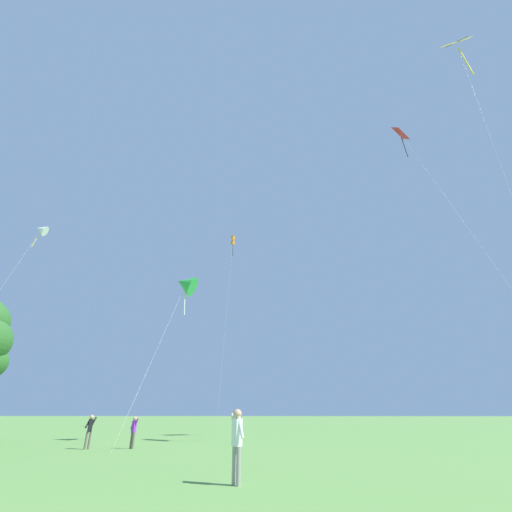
% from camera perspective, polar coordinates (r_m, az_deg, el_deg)
% --- Properties ---
extents(kite_yellow_diamond, '(4.73, 5.01, 30.40)m').
position_cam_1_polar(kite_yellow_diamond, '(36.07, 30.71, 26.93)').
color(kite_yellow_diamond, yellow).
rests_on(kite_yellow_diamond, ground_plane).
extents(kite_red_high, '(3.14, 9.47, 26.98)m').
position_cam_1_polar(kite_red_high, '(36.87, 23.44, 16.89)').
color(kite_red_high, red).
rests_on(kite_red_high, ground_plane).
extents(kite_white_distant, '(1.47, 7.11, 19.20)m').
position_cam_1_polar(kite_white_distant, '(41.04, -31.98, 3.69)').
color(kite_white_distant, white).
rests_on(kite_white_distant, ground_plane).
extents(kite_green_small, '(2.21, 6.75, 11.50)m').
position_cam_1_polar(kite_green_small, '(26.55, -11.59, -4.56)').
color(kite_green_small, green).
rests_on(kite_green_small, ground_plane).
extents(kite_orange_box, '(0.96, 4.72, 25.44)m').
position_cam_1_polar(kite_orange_box, '(50.52, -3.86, 2.33)').
color(kite_orange_box, orange).
rests_on(kite_orange_box, ground_plane).
extents(person_in_blue_jacket, '(0.46, 0.49, 1.81)m').
position_cam_1_polar(person_in_blue_jacket, '(10.62, -3.17, -27.83)').
color(person_in_blue_jacket, gray).
rests_on(person_in_blue_jacket, ground_plane).
extents(person_with_spool, '(0.47, 0.35, 1.61)m').
position_cam_1_polar(person_with_spool, '(22.07, -25.75, -24.25)').
color(person_with_spool, '#665B4C').
rests_on(person_with_spool, ground_plane).
extents(person_far_back, '(0.47, 0.29, 1.53)m').
position_cam_1_polar(person_far_back, '(21.54, -19.54, -25.34)').
color(person_far_back, '#665B4C').
rests_on(person_far_back, ground_plane).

